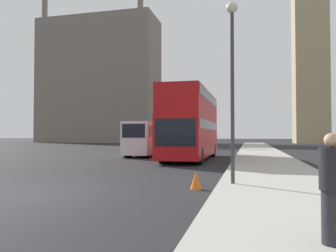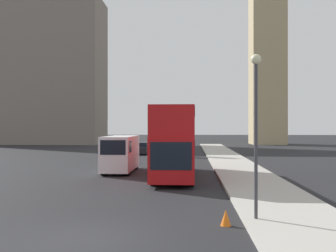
{
  "view_description": "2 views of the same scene",
  "coord_description": "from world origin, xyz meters",
  "px_view_note": "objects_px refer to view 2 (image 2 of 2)",
  "views": [
    {
      "loc": [
        5.97,
        -8.28,
        1.66
      ],
      "look_at": [
        0.72,
        12.91,
        2.28
      ],
      "focal_mm": 35.0,
      "sensor_mm": 36.0,
      "label": 1
    },
    {
      "loc": [
        3.18,
        -11.04,
        3.36
      ],
      "look_at": [
        1.21,
        21.68,
        3.44
      ],
      "focal_mm": 40.0,
      "sensor_mm": 36.0,
      "label": 2
    }
  ],
  "objects_px": {
    "parked_sedan": "(141,149)",
    "street_lamp": "(256,111)",
    "white_van": "(120,153)",
    "red_double_decker_bus": "(175,139)"
  },
  "relations": [
    {
      "from": "white_van",
      "to": "street_lamp",
      "type": "bearing_deg",
      "value": -62.24
    },
    {
      "from": "red_double_decker_bus",
      "to": "parked_sedan",
      "type": "bearing_deg",
      "value": 103.5
    },
    {
      "from": "red_double_decker_bus",
      "to": "parked_sedan",
      "type": "xyz_separation_m",
      "value": [
        -5.07,
        21.13,
        -1.88
      ]
    },
    {
      "from": "white_van",
      "to": "parked_sedan",
      "type": "distance_m",
      "value": 18.54
    },
    {
      "from": "red_double_decker_bus",
      "to": "white_van",
      "type": "height_order",
      "value": "red_double_decker_bus"
    },
    {
      "from": "red_double_decker_bus",
      "to": "parked_sedan",
      "type": "height_order",
      "value": "red_double_decker_bus"
    },
    {
      "from": "red_double_decker_bus",
      "to": "street_lamp",
      "type": "relative_size",
      "value": 1.77
    },
    {
      "from": "street_lamp",
      "to": "red_double_decker_bus",
      "type": "bearing_deg",
      "value": 105.99
    },
    {
      "from": "red_double_decker_bus",
      "to": "parked_sedan",
      "type": "distance_m",
      "value": 21.81
    },
    {
      "from": "parked_sedan",
      "to": "street_lamp",
      "type": "bearing_deg",
      "value": -75.61
    }
  ]
}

